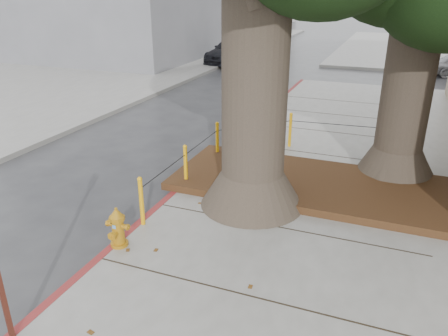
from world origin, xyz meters
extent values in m
plane|color=#28282B|center=(0.00, 0.00, 0.00)|extent=(140.00, 140.00, 0.00)
cube|color=slate|center=(-14.00, 10.00, 0.07)|extent=(14.00, 60.00, 0.15)
cube|color=maroon|center=(-2.00, 2.50, 0.07)|extent=(0.14, 26.00, 0.16)
cube|color=black|center=(0.90, 3.90, 0.23)|extent=(6.40, 2.60, 0.16)
cone|color=#4C3F33|center=(-0.30, 2.70, 0.50)|extent=(2.04, 2.04, 0.70)
cylinder|color=#4C3F33|center=(-0.30, 2.70, 2.53)|extent=(1.20, 1.20, 4.22)
cone|color=#4C3F33|center=(2.30, 5.20, 0.50)|extent=(1.77, 1.77, 0.70)
cylinder|color=#4C3F33|center=(2.30, 5.20, 2.32)|extent=(1.04, 1.04, 3.84)
cylinder|color=#EFA60D|center=(-1.90, 1.20, 0.60)|extent=(0.08, 0.08, 0.90)
sphere|color=#EFA60D|center=(-1.90, 1.20, 1.05)|extent=(0.09, 0.09, 0.09)
cylinder|color=#EFA60D|center=(-1.90, 3.00, 0.60)|extent=(0.08, 0.08, 0.90)
sphere|color=#EFA60D|center=(-1.90, 3.00, 1.05)|extent=(0.09, 0.09, 0.09)
cylinder|color=#EFA60D|center=(-1.90, 4.80, 0.60)|extent=(0.08, 0.08, 0.90)
sphere|color=#EFA60D|center=(-1.90, 4.80, 1.05)|extent=(0.09, 0.09, 0.09)
cylinder|color=#EFA60D|center=(-0.40, 6.30, 0.60)|extent=(0.08, 0.08, 0.90)
sphere|color=#EFA60D|center=(-0.40, 6.30, 1.05)|extent=(0.09, 0.09, 0.09)
cylinder|color=#EFA60D|center=(1.80, 6.50, 0.60)|extent=(0.08, 0.08, 0.90)
sphere|color=#EFA60D|center=(1.80, 6.50, 1.05)|extent=(0.09, 0.09, 0.09)
cylinder|color=black|center=(-1.90, 2.10, 0.87)|extent=(0.02, 1.80, 0.02)
cylinder|color=black|center=(-1.90, 3.90, 0.87)|extent=(0.02, 1.80, 0.02)
cylinder|color=black|center=(-1.15, 5.55, 0.87)|extent=(1.51, 1.51, 0.02)
cylinder|color=black|center=(0.70, 6.40, 0.87)|extent=(2.20, 0.22, 0.02)
cylinder|color=#B47712|center=(-1.90, 0.44, 0.18)|extent=(0.30, 0.30, 0.05)
cylinder|color=#B47712|center=(-1.90, 0.44, 0.42)|extent=(0.20, 0.20, 0.46)
cylinder|color=#B47712|center=(-1.90, 0.44, 0.66)|extent=(0.27, 0.27, 0.06)
cone|color=#B47712|center=(-1.90, 0.44, 0.75)|extent=(0.25, 0.25, 0.13)
cylinder|color=#B47712|center=(-1.90, 0.44, 0.83)|extent=(0.05, 0.05, 0.05)
cylinder|color=#B47712|center=(-2.02, 0.44, 0.53)|extent=(0.13, 0.08, 0.08)
cylinder|color=#B47712|center=(-1.78, 0.44, 0.53)|extent=(0.13, 0.08, 0.08)
cylinder|color=#B47712|center=(-1.90, 0.33, 0.42)|extent=(0.12, 0.13, 0.12)
cube|color=#5999D8|center=(-1.90, 0.34, 0.55)|extent=(0.06, 0.00, 0.06)
imported|color=black|center=(-7.01, 19.72, 0.68)|extent=(2.33, 4.86, 1.37)
camera|label=1|loc=(2.03, -4.76, 4.19)|focal=35.00mm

